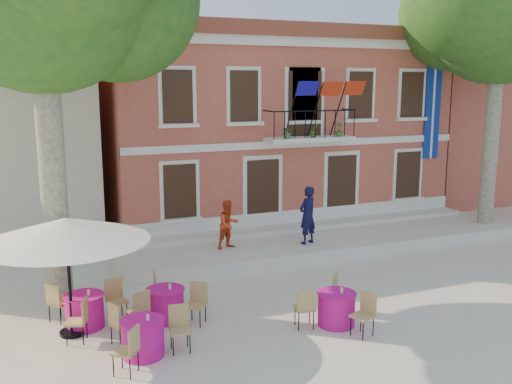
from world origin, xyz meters
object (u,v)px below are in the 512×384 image
object	(u,v)px
cafe_table_2	(143,336)
pedestrian_orange	(229,224)
plane_tree_east	(501,6)
pedestrian_navy	(308,215)
patio_umbrella	(66,230)
cafe_table_0	(166,303)
cafe_table_3	(85,309)
cafe_table_1	(336,307)

from	to	relation	value
cafe_table_2	pedestrian_orange	bearing A→B (deg)	55.62
plane_tree_east	cafe_table_2	distance (m)	16.66
pedestrian_orange	plane_tree_east	bearing A→B (deg)	-19.41
pedestrian_navy	cafe_table_2	distance (m)	8.25
patio_umbrella	pedestrian_navy	bearing A→B (deg)	24.88
pedestrian_orange	cafe_table_0	bearing A→B (deg)	-143.07
cafe_table_2	cafe_table_3	distance (m)	2.10
plane_tree_east	patio_umbrella	xyz separation A→B (m)	(-15.10, -3.53, -5.73)
plane_tree_east	cafe_table_1	size ratio (longest dim) A/B	5.97
pedestrian_orange	cafe_table_2	distance (m)	6.86
plane_tree_east	pedestrian_navy	xyz separation A→B (m)	(-7.48, 0.01, -6.85)
cafe_table_0	cafe_table_2	bearing A→B (deg)	-118.29
pedestrian_navy	cafe_table_0	xyz separation A→B (m)	(-5.55, -3.60, -0.81)
plane_tree_east	pedestrian_orange	xyz separation A→B (m)	(-10.01, 0.49, -7.02)
pedestrian_navy	cafe_table_2	world-z (taller)	pedestrian_navy
plane_tree_east	cafe_table_1	xyz separation A→B (m)	(-9.51, -5.32, -7.66)
plane_tree_east	cafe_table_0	world-z (taller)	plane_tree_east
patio_umbrella	cafe_table_2	distance (m)	2.80
patio_umbrella	cafe_table_0	world-z (taller)	patio_umbrella
patio_umbrella	pedestrian_orange	size ratio (longest dim) A/B	2.30
cafe_table_0	plane_tree_east	bearing A→B (deg)	15.40
cafe_table_1	cafe_table_3	distance (m)	5.68
cafe_table_3	pedestrian_orange	bearing A→B (deg)	38.13
cafe_table_3	plane_tree_east	bearing A→B (deg)	12.44
cafe_table_1	cafe_table_3	size ratio (longest dim) A/B	0.99
pedestrian_orange	cafe_table_3	size ratio (longest dim) A/B	0.83
patio_umbrella	cafe_table_3	distance (m)	1.97
pedestrian_navy	cafe_table_1	distance (m)	5.76
plane_tree_east	cafe_table_1	world-z (taller)	plane_tree_east
patio_umbrella	pedestrian_navy	size ratio (longest dim) A/B	1.87
patio_umbrella	cafe_table_2	size ratio (longest dim) A/B	1.90
pedestrian_navy	patio_umbrella	bearing A→B (deg)	2.76
plane_tree_east	cafe_table_2	size ratio (longest dim) A/B	5.88
cafe_table_2	cafe_table_3	xyz separation A→B (m)	(-0.93, 1.88, 0.00)
pedestrian_navy	cafe_table_2	bearing A→B (deg)	16.76
plane_tree_east	patio_umbrella	bearing A→B (deg)	-166.85
pedestrian_navy	cafe_table_3	bearing A→B (deg)	1.97
cafe_table_0	cafe_table_2	xyz separation A→B (m)	(-0.84, -1.56, 0.00)
pedestrian_navy	cafe_table_1	world-z (taller)	pedestrian_navy
patio_umbrella	pedestrian_orange	world-z (taller)	patio_umbrella
patio_umbrella	cafe_table_3	xyz separation A→B (m)	(0.30, 0.26, -1.93)
pedestrian_navy	cafe_table_1	xyz separation A→B (m)	(-2.03, -5.32, -0.81)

